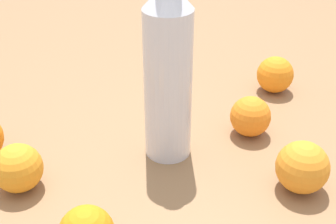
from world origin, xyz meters
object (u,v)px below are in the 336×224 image
object	(u,v)px
water_bottle	(168,73)
orange_3	(18,168)
orange_0	(250,116)
orange_4	(302,167)
orange_2	(275,75)

from	to	relation	value
water_bottle	orange_3	world-z (taller)	water_bottle
orange_0	orange_4	size ratio (longest dim) A/B	0.90
orange_3	orange_4	world-z (taller)	orange_4
water_bottle	orange_0	size ratio (longest dim) A/B	4.32
orange_0	orange_4	bearing A→B (deg)	96.58
orange_0	orange_2	world-z (taller)	orange_2
water_bottle	orange_2	distance (m)	0.34
orange_2	orange_3	world-z (taller)	same
orange_2	orange_4	size ratio (longest dim) A/B	0.94
water_bottle	orange_3	xyz separation A→B (m)	(0.25, 0.04, -0.11)
water_bottle	orange_4	world-z (taller)	water_bottle
orange_2	orange_4	xyz separation A→B (m)	(0.10, 0.30, 0.00)
orange_0	orange_4	xyz separation A→B (m)	(-0.02, 0.16, 0.00)
water_bottle	orange_0	bearing A→B (deg)	-38.20
orange_0	orange_3	bearing A→B (deg)	7.99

